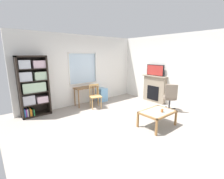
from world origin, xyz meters
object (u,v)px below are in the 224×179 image
at_px(plastic_drawer_unit, 102,95).
at_px(fireplace, 154,89).
at_px(wooden_chair, 95,96).
at_px(sippy_cup, 162,111).
at_px(bookshelf, 33,85).
at_px(desk_under_window, 86,90).
at_px(coffee_table, 157,113).
at_px(office_chair, 170,96).
at_px(tv, 155,70).

distance_m(plastic_drawer_unit, fireplace, 2.27).
relative_size(wooden_chair, sippy_cup, 10.00).
relative_size(bookshelf, wooden_chair, 2.20).
distance_m(desk_under_window, fireplace, 2.87).
height_order(desk_under_window, sippy_cup, desk_under_window).
bearing_deg(wooden_chair, fireplace, -21.76).
bearing_deg(bookshelf, sippy_cup, -51.99).
distance_m(coffee_table, sippy_cup, 0.16).
distance_m(desk_under_window, coffee_table, 3.03).
bearing_deg(desk_under_window, plastic_drawer_unit, 3.56).
distance_m(bookshelf, coffee_table, 3.99).
bearing_deg(coffee_table, office_chair, 17.50).
xyz_separation_m(plastic_drawer_unit, sippy_cup, (-0.20, -3.13, 0.21)).
bearing_deg(tv, coffee_table, -141.57).
bearing_deg(bookshelf, fireplace, -19.86).
relative_size(bookshelf, tv, 2.44).
bearing_deg(desk_under_window, coffee_table, -79.24).
bearing_deg(bookshelf, desk_under_window, -3.23).
relative_size(plastic_drawer_unit, office_chair, 0.57).
bearing_deg(office_chair, sippy_cup, -157.63).
xyz_separation_m(plastic_drawer_unit, coffee_table, (-0.24, -3.02, 0.10)).
bearing_deg(fireplace, wooden_chair, 158.24).
relative_size(tv, office_chair, 0.81).
xyz_separation_m(bookshelf, office_chair, (3.84, -2.64, -0.48)).
relative_size(wooden_chair, tv, 1.11).
height_order(plastic_drawer_unit, office_chair, office_chair).
relative_size(bookshelf, desk_under_window, 2.06).
height_order(tv, sippy_cup, tv).
height_order(desk_under_window, wooden_chair, wooden_chair).
height_order(bookshelf, tv, bookshelf).
distance_m(bookshelf, tv, 4.63).
bearing_deg(desk_under_window, office_chair, -52.40).
distance_m(tv, sippy_cup, 2.60).
bearing_deg(plastic_drawer_unit, desk_under_window, -176.44).
bearing_deg(plastic_drawer_unit, office_chair, -66.06).
distance_m(bookshelf, wooden_chair, 2.15).
bearing_deg(wooden_chair, office_chair, -47.24).
bearing_deg(coffee_table, tv, 38.43).
xyz_separation_m(office_chair, sippy_cup, (-1.34, -0.55, -0.06)).
height_order(wooden_chair, plastic_drawer_unit, wooden_chair).
bearing_deg(sippy_cup, desk_under_window, 101.10).
xyz_separation_m(office_chair, coffee_table, (-1.38, -0.44, -0.17)).
bearing_deg(sippy_cup, bookshelf, 128.01).
xyz_separation_m(coffee_table, sippy_cup, (0.04, -0.12, 0.11)).
bearing_deg(wooden_chair, desk_under_window, 99.39).
bearing_deg(sippy_cup, office_chair, 22.37).
height_order(bookshelf, fireplace, bookshelf).
bearing_deg(desk_under_window, bookshelf, 176.77).
height_order(fireplace, tv, tv).
relative_size(wooden_chair, office_chair, 0.90).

